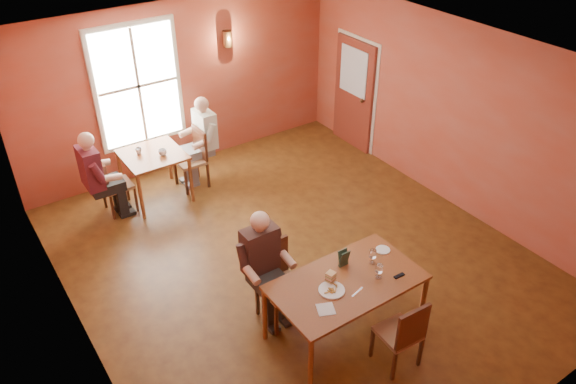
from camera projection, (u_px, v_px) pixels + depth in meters
ground at (296, 258)px, 8.25m from camera, size 6.00×7.00×0.01m
wall_back at (182, 86)px, 9.84m from camera, size 6.00×0.04×3.00m
wall_front at (522, 337)px, 5.01m from camera, size 6.00×0.04×3.00m
wall_left at (68, 252)px, 6.01m from camera, size 0.04×7.00×3.00m
wall_right at (452, 115)px, 8.84m from camera, size 0.04×7.00×3.00m
ceiling at (298, 61)px, 6.60m from camera, size 6.00×7.00×0.04m
window at (138, 86)px, 9.32m from camera, size 1.36×0.10×1.96m
door at (353, 94)px, 10.65m from camera, size 0.12×1.04×2.10m
wall_sconce at (227, 39)px, 9.82m from camera, size 0.16×0.16×0.28m
main_table at (345, 307)px, 6.81m from camera, size 1.80×1.01×0.84m
chair_diner_main at (281, 285)px, 6.96m from camera, size 0.48×0.48×1.09m
diner_main at (282, 275)px, 6.84m from camera, size 0.59×0.59×1.47m
chair_empty at (398, 331)px, 6.40m from camera, size 0.46×0.46×0.99m
plate_food at (332, 290)px, 6.43m from camera, size 0.39×0.39×0.04m
sandwich at (331, 278)px, 6.54m from camera, size 0.12×0.12×0.12m
goblet_a at (373, 256)px, 6.80m from camera, size 0.11×0.11×0.21m
goblet_c at (379, 271)px, 6.58m from camera, size 0.09×0.09×0.21m
menu_stand at (344, 258)px, 6.76m from camera, size 0.13×0.07×0.22m
knife at (357, 292)px, 6.43m from camera, size 0.20×0.06×0.00m
napkin at (326, 309)px, 6.20m from camera, size 0.25×0.25×0.01m
side_plate at (383, 250)px, 7.06m from camera, size 0.24×0.24×0.01m
sunglasses at (399, 276)px, 6.65m from camera, size 0.14×0.05×0.02m
second_table at (156, 176)px, 9.37m from camera, size 0.96×0.96×0.84m
chair_diner_white at (190, 160)px, 9.62m from camera, size 0.46×0.46×1.05m
diner_white at (191, 148)px, 9.51m from camera, size 0.60×0.60×1.50m
chair_diner_maroon at (117, 184)px, 9.02m from camera, size 0.44×0.44×0.99m
diner_maroon at (113, 171)px, 8.87m from camera, size 0.60×0.60×1.51m
cup_a at (163, 152)px, 9.07m from camera, size 0.13×0.13×0.10m
cup_b at (139, 151)px, 9.12m from camera, size 0.14×0.14×0.10m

